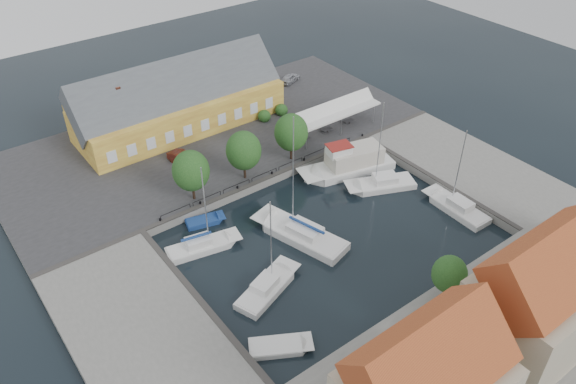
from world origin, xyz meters
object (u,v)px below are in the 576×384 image
(center_sailboat, at_px, (301,235))
(launch_nw, at_px, (205,222))
(warehouse, at_px, (174,104))
(car_red, at_px, (184,159))
(east_boat_a, at_px, (382,185))
(west_boat_c, at_px, (267,289))
(tent_canopy, at_px, (333,112))
(launch_sw, at_px, (279,348))
(east_boat_c, at_px, (457,209))
(trawler, at_px, (350,164))
(car_silver, at_px, (290,78))
(west_boat_a, at_px, (202,247))

(center_sailboat, height_order, launch_nw, center_sailboat)
(warehouse, xyz_separation_m, center_sailboat, (-0.07, -28.28, -4.07))
(car_red, relative_size, east_boat_a, 0.40)
(car_red, xyz_separation_m, launch_nw, (-3.15, -10.35, -1.70))
(center_sailboat, distance_m, west_boat_c, 8.46)
(east_boat_a, relative_size, west_boat_c, 1.11)
(warehouse, bearing_deg, tent_canopy, -39.86)
(launch_sw, bearing_deg, east_boat_c, 7.05)
(warehouse, height_order, trawler, warehouse)
(tent_canopy, bearing_deg, car_red, 167.72)
(car_red, distance_m, west_boat_c, 23.33)
(car_silver, relative_size, trawler, 0.31)
(east_boat_a, distance_m, launch_sw, 26.89)
(car_red, bearing_deg, west_boat_c, -110.31)
(east_boat_a, bearing_deg, west_boat_c, -164.85)
(launch_nw, bearing_deg, tent_canopy, 13.97)
(warehouse, xyz_separation_m, launch_sw, (-10.57, -38.64, -4.34))
(car_silver, bearing_deg, west_boat_c, 119.55)
(car_silver, height_order, launch_nw, car_silver)
(west_boat_a, xyz_separation_m, west_boat_c, (2.07, -8.96, -0.01))
(east_boat_c, relative_size, west_boat_a, 1.00)
(tent_canopy, bearing_deg, east_boat_c, -88.57)
(car_red, relative_size, west_boat_c, 0.44)
(center_sailboat, distance_m, trawler, 14.34)
(west_boat_a, bearing_deg, west_boat_c, -76.97)
(trawler, distance_m, launch_nw, 19.91)
(west_boat_a, bearing_deg, launch_nw, 56.42)
(car_silver, distance_m, west_boat_c, 44.45)
(warehouse, distance_m, car_red, 10.51)
(warehouse, distance_m, east_boat_c, 39.38)
(car_silver, bearing_deg, tent_canopy, 143.45)
(tent_canopy, height_order, launch_nw, tent_canopy)
(car_red, bearing_deg, trawler, -48.30)
(car_silver, height_order, car_red, car_red)
(center_sailboat, relative_size, launch_nw, 3.25)
(warehouse, relative_size, west_boat_c, 2.62)
(east_boat_c, bearing_deg, car_silver, 83.93)
(car_red, height_order, east_boat_a, east_boat_a)
(east_boat_c, bearing_deg, warehouse, 115.94)
(west_boat_a, bearing_deg, tent_canopy, 20.15)
(east_boat_a, bearing_deg, east_boat_c, -67.06)
(tent_canopy, distance_m, launch_nw, 24.65)
(car_red, bearing_deg, east_boat_c, -62.39)
(trawler, xyz_separation_m, launch_sw, (-23.28, -16.84, -0.93))
(warehouse, xyz_separation_m, west_boat_c, (-7.45, -32.40, -4.17))
(warehouse, distance_m, trawler, 25.46)
(tent_canopy, xyz_separation_m, west_boat_c, (-24.05, -18.54, -3.42))
(warehouse, distance_m, tent_canopy, 21.63)
(center_sailboat, bearing_deg, west_boat_c, -150.86)
(tent_canopy, distance_m, car_red, 21.08)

